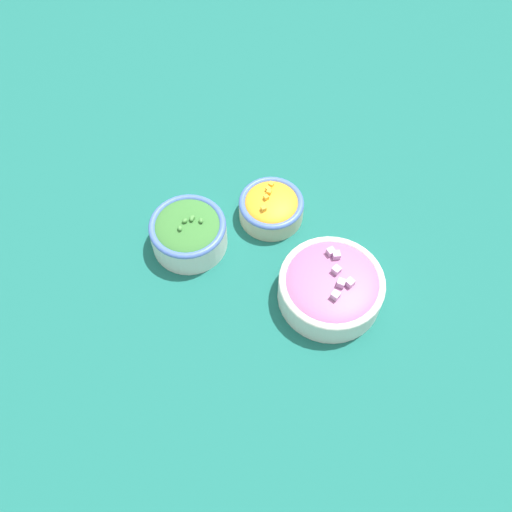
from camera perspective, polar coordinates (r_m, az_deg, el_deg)
ground_plane at (r=1.01m, az=0.00°, el=-0.89°), size 3.00×3.00×0.00m
bowl_red_onion at (r=0.96m, az=7.51°, el=-3.02°), size 0.18×0.18×0.08m
bowl_broccoli at (r=1.01m, az=-6.70°, el=2.57°), size 0.14×0.14×0.07m
bowl_squash at (r=1.05m, az=1.53°, el=4.98°), size 0.12×0.12×0.06m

